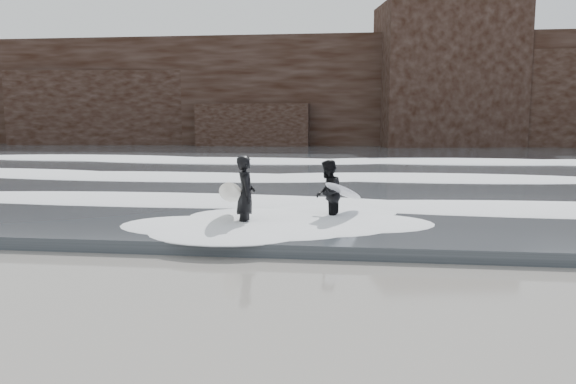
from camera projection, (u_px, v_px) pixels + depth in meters
The scene contains 8 objects.
ground at pixel (272, 309), 8.58m from camera, with size 120.00×120.00×0.00m, color #8C6E56.
sea at pixel (338, 158), 37.07m from camera, with size 90.00×52.00×0.30m, color #34393F.
headland at pixel (345, 94), 53.14m from camera, with size 70.00×9.00×10.00m, color black.
foam_near at pixel (316, 198), 17.37m from camera, with size 60.00×3.20×0.20m, color white.
foam_mid at pixel (328, 174), 24.25m from camera, with size 60.00×4.00×0.24m, color white.
foam_far at pixel (336, 158), 33.10m from camera, with size 60.00×4.80×0.30m, color white.
surfer_left at pixel (243, 195), 13.98m from camera, with size 1.20×2.13×1.96m.
surfer_right at pixel (330, 193), 14.78m from camera, with size 1.45×2.19×1.80m.
Camera 1 is at (1.26, -8.16, 2.93)m, focal length 35.00 mm.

